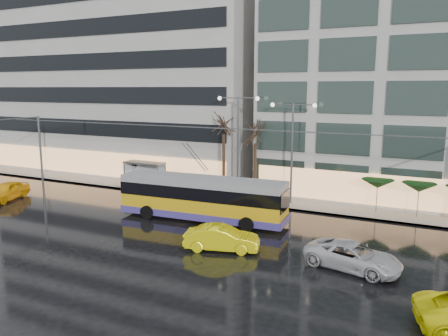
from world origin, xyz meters
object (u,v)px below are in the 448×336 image
Objects in this scene: bus_shelter at (143,168)px; taxi_a at (6,191)px; trolleybus at (202,200)px; street_lamp_near at (238,133)px.

bus_shelter reaches higher than taxi_a.
trolleybus is 1.44× the size of street_lamp_near.
street_lamp_near is (10.38, 0.11, 4.03)m from bus_shelter.
trolleybus is 12.89m from bus_shelter.
street_lamp_near is (-0.31, 7.30, 4.38)m from trolleybus.
street_lamp_near is 1.88× the size of taxi_a.
bus_shelter is 11.14m from street_lamp_near.
street_lamp_near is 21.39m from taxi_a.
taxi_a is (-18.41, -9.57, -5.17)m from street_lamp_near.
trolleybus is at bearing -33.92° from bus_shelter.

